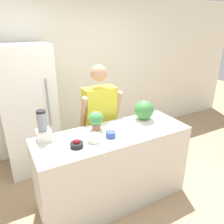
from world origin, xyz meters
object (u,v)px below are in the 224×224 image
person (100,123)px  bowl_small_blue (111,134)px  bowl_cream (94,138)px  potted_plant (96,120)px  blender (43,129)px  refrigerator (28,110)px  watermelon (144,110)px  bowl_cherries (77,144)px

person → bowl_small_blue: size_ratio=14.48×
bowl_cream → potted_plant: potted_plant is taller
blender → refrigerator: bearing=90.2°
watermelon → bowl_small_blue: watermelon is taller
person → blender: size_ratio=4.77×
refrigerator → bowl_cream: 1.40m
person → potted_plant: 0.48m
refrigerator → watermelon: bearing=-41.6°
watermelon → blender: size_ratio=0.73×
bowl_cherries → bowl_cream: (0.21, 0.03, 0.00)m
blender → bowl_cream: bearing=-29.6°
bowl_small_blue → blender: blender is taller
potted_plant → watermelon: bearing=-3.8°
bowl_small_blue → potted_plant: (-0.06, 0.25, 0.09)m
person → bowl_cream: bearing=-120.5°
blender → bowl_cherries: bearing=-48.8°
person → potted_plant: (-0.22, -0.36, 0.24)m
bowl_small_blue → potted_plant: 0.27m
bowl_cream → blender: bearing=150.4°
bowl_small_blue → potted_plant: size_ratio=0.50×
refrigerator → bowl_cherries: (0.27, -1.35, 0.04)m
bowl_small_blue → bowl_cherries: bearing=-177.2°
refrigerator → potted_plant: bearing=-60.6°
bowl_cream → bowl_cherries: bearing=-171.5°
bowl_small_blue → potted_plant: bearing=103.6°
person → blender: person is taller
watermelon → bowl_cherries: (-1.00, -0.23, -0.11)m
watermelon → blender: 1.27m
bowl_cream → blender: (-0.47, 0.27, 0.10)m
refrigerator → watermelon: size_ratio=7.50×
watermelon → bowl_cherries: bearing=-167.3°
person → watermelon: bearing=-42.5°
blender → potted_plant: bearing=-2.7°
refrigerator → bowl_cream: bearing=-70.2°
watermelon → potted_plant: (-0.66, 0.04, -0.01)m
person → bowl_small_blue: 0.65m
refrigerator → bowl_small_blue: (0.67, -1.33, 0.04)m
bowl_cream → bowl_small_blue: bowl_cream is taller
refrigerator → person: 1.10m
person → bowl_cherries: person is taller
blender → potted_plant: (0.61, -0.03, -0.01)m
bowl_cherries → potted_plant: bearing=38.1°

